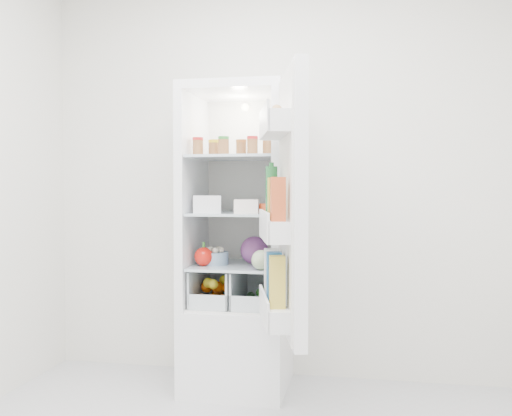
% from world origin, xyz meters
% --- Properties ---
extents(room_walls, '(3.02, 3.02, 2.61)m').
position_xyz_m(room_walls, '(0.00, 0.00, 1.59)').
color(room_walls, white).
rests_on(room_walls, ground).
extents(refrigerator, '(0.60, 0.60, 1.80)m').
position_xyz_m(refrigerator, '(-0.20, 1.25, 0.67)').
color(refrigerator, white).
rests_on(refrigerator, ground).
extents(shelf_low, '(0.49, 0.53, 0.01)m').
position_xyz_m(shelf_low, '(-0.20, 1.19, 0.74)').
color(shelf_low, silver).
rests_on(shelf_low, refrigerator).
extents(shelf_mid, '(0.49, 0.53, 0.02)m').
position_xyz_m(shelf_mid, '(-0.20, 1.19, 1.05)').
color(shelf_mid, silver).
rests_on(shelf_mid, refrigerator).
extents(shelf_top, '(0.49, 0.53, 0.02)m').
position_xyz_m(shelf_top, '(-0.20, 1.19, 1.38)').
color(shelf_top, silver).
rests_on(shelf_top, refrigerator).
extents(crisper_left, '(0.23, 0.46, 0.22)m').
position_xyz_m(crisper_left, '(-0.32, 1.19, 0.61)').
color(crisper_left, silver).
rests_on(crisper_left, refrigerator).
extents(crisper_right, '(0.23, 0.46, 0.22)m').
position_xyz_m(crisper_right, '(-0.08, 1.19, 0.61)').
color(crisper_right, silver).
rests_on(crisper_right, refrigerator).
extents(condiment_jars, '(0.46, 0.32, 0.08)m').
position_xyz_m(condiment_jars, '(-0.22, 1.10, 1.43)').
color(condiment_jars, '#B21919').
rests_on(condiment_jars, shelf_top).
extents(squeeze_bottle, '(0.07, 0.07, 0.19)m').
position_xyz_m(squeeze_bottle, '(0.01, 1.27, 1.48)').
color(squeeze_bottle, silver).
rests_on(squeeze_bottle, shelf_top).
extents(tub_white, '(0.19, 0.19, 0.10)m').
position_xyz_m(tub_white, '(-0.34, 1.04, 1.11)').
color(tub_white, silver).
rests_on(tub_white, shelf_mid).
extents(tub_cream, '(0.15, 0.15, 0.08)m').
position_xyz_m(tub_cream, '(-0.11, 1.05, 1.10)').
color(tub_cream, white).
rests_on(tub_cream, shelf_mid).
extents(tin_red, '(0.10, 0.10, 0.06)m').
position_xyz_m(tin_red, '(-0.01, 1.07, 1.09)').
color(tin_red, '#D2471F').
rests_on(tin_red, shelf_mid).
extents(red_cabbage, '(0.17, 0.17, 0.17)m').
position_xyz_m(red_cabbage, '(-0.10, 1.21, 0.83)').
color(red_cabbage, '#5D2053').
rests_on(red_cabbage, shelf_low).
extents(bell_pepper, '(0.11, 0.11, 0.11)m').
position_xyz_m(bell_pepper, '(-0.37, 1.07, 0.80)').
color(bell_pepper, red).
rests_on(bell_pepper, shelf_low).
extents(mushroom_bowl, '(0.19, 0.19, 0.07)m').
position_xyz_m(mushroom_bowl, '(-0.33, 1.14, 0.78)').
color(mushroom_bowl, '#7D9BBA').
rests_on(mushroom_bowl, shelf_low).
extents(salad_bag, '(0.11, 0.11, 0.11)m').
position_xyz_m(salad_bag, '(-0.02, 0.97, 0.80)').
color(salad_bag, '#9FB386').
rests_on(salad_bag, shelf_low).
extents(citrus_pile, '(0.20, 0.31, 0.16)m').
position_xyz_m(citrus_pile, '(-0.33, 1.15, 0.59)').
color(citrus_pile, '#DB570B').
rests_on(citrus_pile, refrigerator).
extents(veg_pile, '(0.16, 0.30, 0.10)m').
position_xyz_m(veg_pile, '(-0.07, 1.18, 0.56)').
color(veg_pile, '#194717').
rests_on(veg_pile, refrigerator).
extents(fridge_door, '(0.30, 0.60, 1.30)m').
position_xyz_m(fridge_door, '(0.18, 0.62, 1.09)').
color(fridge_door, white).
rests_on(fridge_door, refrigerator).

